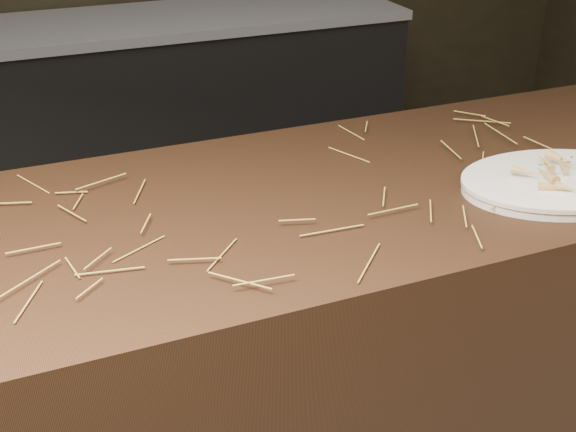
% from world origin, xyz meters
% --- Properties ---
extents(main_counter, '(2.40, 0.70, 0.90)m').
position_xyz_m(main_counter, '(0.00, 0.30, 0.45)').
color(main_counter, black).
rests_on(main_counter, ground).
extents(back_counter, '(1.82, 0.62, 0.84)m').
position_xyz_m(back_counter, '(0.30, 2.18, 0.42)').
color(back_counter, black).
rests_on(back_counter, ground).
extents(straw_bedding, '(1.40, 0.60, 0.02)m').
position_xyz_m(straw_bedding, '(0.00, 0.30, 0.91)').
color(straw_bedding, olive).
rests_on(straw_bedding, main_counter).
extents(serving_platter, '(0.45, 0.34, 0.02)m').
position_xyz_m(serving_platter, '(0.51, 0.13, 0.91)').
color(serving_platter, white).
rests_on(serving_platter, main_counter).
extents(roasted_veg_heap, '(0.22, 0.18, 0.05)m').
position_xyz_m(roasted_veg_heap, '(0.51, 0.13, 0.94)').
color(roasted_veg_heap, tan).
rests_on(roasted_veg_heap, serving_platter).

